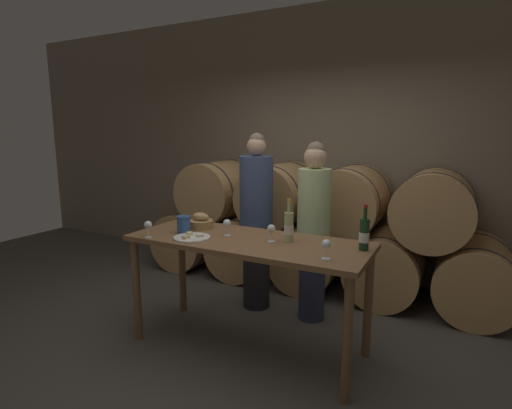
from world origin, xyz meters
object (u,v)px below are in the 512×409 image
object	(u,v)px
person_left	(256,221)
tasting_table	(247,253)
wine_bottle_white	(289,227)
wine_glass_right	(326,245)
blue_crock	(184,224)
wine_glass_far_left	(148,226)
wine_glass_left	(227,224)
person_right	(313,229)
cheese_plate	(192,237)
wine_bottle_red	(364,234)
wine_glass_center	(271,229)
bread_basket	(201,222)

from	to	relation	value
person_left	tasting_table	bearing A→B (deg)	-67.84
wine_bottle_white	wine_glass_right	size ratio (longest dim) A/B	2.47
wine_bottle_white	blue_crock	bearing A→B (deg)	-171.23
wine_glass_far_left	wine_glass_left	xyz separation A→B (m)	(0.52, 0.34, 0.00)
person_left	person_right	bearing A→B (deg)	0.02
cheese_plate	wine_glass_far_left	distance (m)	0.36
person_left	wine_bottle_white	xyz separation A→B (m)	(0.61, -0.65, 0.15)
wine_bottle_red	wine_glass_far_left	size ratio (longest dim) A/B	2.45
tasting_table	wine_bottle_red	bearing A→B (deg)	8.04
wine_bottle_red	wine_glass_left	size ratio (longest dim) A/B	2.45
tasting_table	person_left	distance (m)	0.79
person_left	cheese_plate	world-z (taller)	person_left
wine_glass_far_left	wine_glass_center	bearing A→B (deg)	20.30
wine_glass_center	person_left	bearing A→B (deg)	124.78
wine_glass_far_left	wine_glass_center	distance (m)	0.97
tasting_table	cheese_plate	bearing A→B (deg)	-155.35
tasting_table	cheese_plate	xyz separation A→B (m)	(-0.40, -0.18, 0.12)
tasting_table	bread_basket	world-z (taller)	bread_basket
person_right	wine_bottle_red	world-z (taller)	person_right
cheese_plate	person_left	bearing A→B (deg)	83.86
blue_crock	wine_glass_far_left	bearing A→B (deg)	-119.50
tasting_table	wine_glass_left	xyz separation A→B (m)	(-0.20, 0.02, 0.21)
person_left	blue_crock	xyz separation A→B (m)	(-0.27, -0.79, 0.10)
wine_bottle_red	wine_glass_right	xyz separation A→B (m)	(-0.17, -0.32, -0.02)
bread_basket	cheese_plate	bearing A→B (deg)	-66.32
wine_glass_far_left	cheese_plate	bearing A→B (deg)	22.84
cheese_plate	person_right	bearing A→B (deg)	53.28
wine_bottle_white	bread_basket	bearing A→B (deg)	175.81
person_right	bread_basket	world-z (taller)	person_right
wine_glass_far_left	bread_basket	bearing A→B (deg)	68.74
bread_basket	wine_glass_far_left	bearing A→B (deg)	-111.26
wine_glass_left	wine_glass_center	xyz separation A→B (m)	(0.39, -0.00, 0.00)
wine_glass_left	wine_glass_right	xyz separation A→B (m)	(0.89, -0.22, 0.00)
cheese_plate	wine_bottle_red	bearing A→B (deg)	13.53
person_right	bread_basket	size ratio (longest dim) A/B	7.78
person_right	wine_glass_far_left	xyz separation A→B (m)	(-1.00, -1.05, 0.15)
blue_crock	wine_glass_center	xyz separation A→B (m)	(0.76, 0.08, 0.02)
wine_bottle_red	wine_glass_left	world-z (taller)	wine_bottle_red
person_left	wine_glass_left	size ratio (longest dim) A/B	12.87
person_left	person_right	distance (m)	0.58
wine_bottle_white	wine_glass_right	xyz separation A→B (m)	(0.38, -0.27, -0.02)
blue_crock	wine_glass_center	world-z (taller)	blue_crock
bread_basket	wine_glass_left	bearing A→B (deg)	-19.40
tasting_table	wine_glass_center	bearing A→B (deg)	6.07
tasting_table	cheese_plate	distance (m)	0.45
person_left	wine_glass_left	distance (m)	0.72
wine_glass_far_left	person_right	bearing A→B (deg)	46.29
bread_basket	wine_glass_right	world-z (taller)	same
person_left	wine_glass_left	world-z (taller)	person_left
blue_crock	cheese_plate	xyz separation A→B (m)	(0.17, -0.13, -0.07)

